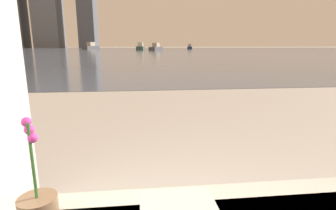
# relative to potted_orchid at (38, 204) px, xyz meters

# --- Properties ---
(potted_orchid) EXTENTS (0.15, 0.15, 0.41)m
(potted_orchid) POSITION_rel_potted_orchid_xyz_m (0.00, 0.00, 0.00)
(potted_orchid) COLOR #8C6B4C
(potted_orchid) RESTS_ON bathtub
(harbor_water) EXTENTS (180.00, 110.00, 0.01)m
(harbor_water) POSITION_rel_potted_orchid_xyz_m (0.58, 61.09, -0.62)
(harbor_water) COLOR slate
(harbor_water) RESTS_ON ground_plane
(harbor_boat_0) EXTENTS (2.17, 4.08, 1.45)m
(harbor_boat_0) POSITION_rel_potted_orchid_xyz_m (15.23, 75.57, -0.10)
(harbor_boat_0) COLOR navy
(harbor_boat_0) RESTS_ON harbor_water
(harbor_boat_2) EXTENTS (4.07, 5.30, 1.91)m
(harbor_boat_2) POSITION_rel_potted_orchid_xyz_m (-12.19, 72.56, 0.06)
(harbor_boat_2) COLOR #4C4C51
(harbor_boat_2) RESTS_ON harbor_water
(harbor_boat_3) EXTENTS (2.12, 4.90, 1.78)m
(harbor_boat_3) POSITION_rel_potted_orchid_xyz_m (0.86, 63.60, 0.01)
(harbor_boat_3) COLOR #335647
(harbor_boat_3) RESTS_ON harbor_water
(harbor_boat_4) EXTENTS (3.38, 4.50, 1.62)m
(harbor_boat_4) POSITION_rel_potted_orchid_xyz_m (4.19, 57.28, -0.04)
(harbor_boat_4) COLOR #4C4C51
(harbor_boat_4) RESTS_ON harbor_water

